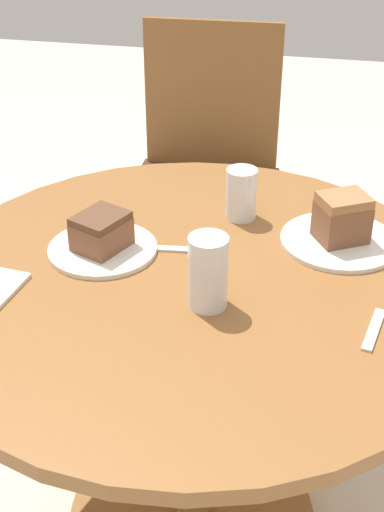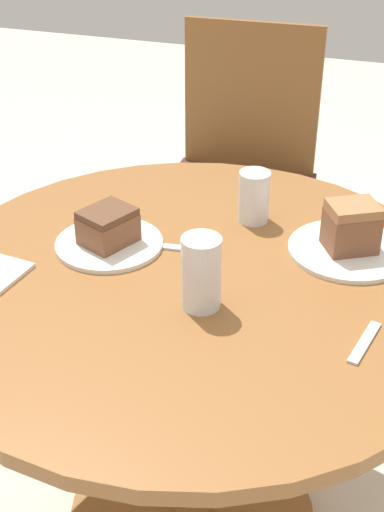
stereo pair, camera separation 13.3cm
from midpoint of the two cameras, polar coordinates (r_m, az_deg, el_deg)
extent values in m
cylinder|color=brown|center=(1.58, -2.48, -12.34)|extent=(0.09, 0.09, 0.65)
cylinder|color=brown|center=(1.36, -2.80, -2.06)|extent=(1.04, 1.04, 0.03)
cylinder|color=brown|center=(2.22, -7.23, -2.32)|extent=(0.04, 0.04, 0.42)
cylinder|color=brown|center=(2.15, 3.45, -3.41)|extent=(0.04, 0.04, 0.42)
cylinder|color=brown|center=(2.55, -4.70, 2.64)|extent=(0.04, 0.04, 0.42)
cylinder|color=brown|center=(2.49, 4.61, 1.83)|extent=(0.04, 0.04, 0.42)
cube|color=#47281E|center=(2.23, -1.03, 4.80)|extent=(0.47, 0.46, 0.03)
cube|color=brown|center=(2.33, -0.06, 12.64)|extent=(0.44, 0.04, 0.48)
cylinder|color=silver|center=(1.44, -9.80, 0.49)|extent=(0.22, 0.22, 0.01)
cylinder|color=silver|center=(1.47, 9.18, 1.12)|extent=(0.24, 0.24, 0.01)
cube|color=brown|center=(1.43, -9.92, 1.65)|extent=(0.12, 0.13, 0.06)
cube|color=brown|center=(1.41, -10.05, 2.91)|extent=(0.12, 0.12, 0.01)
cube|color=brown|center=(1.45, 9.32, 2.63)|extent=(0.12, 0.12, 0.08)
cube|color=#9E6B42|center=(1.43, 9.49, 4.35)|extent=(0.12, 0.11, 0.02)
cylinder|color=silver|center=(1.54, 1.45, 4.10)|extent=(0.06, 0.06, 0.06)
cylinder|color=white|center=(1.53, 1.46, 4.94)|extent=(0.07, 0.07, 0.11)
cylinder|color=silver|center=(1.25, -1.79, -2.37)|extent=(0.06, 0.06, 0.09)
cylinder|color=white|center=(1.23, -1.81, -1.39)|extent=(0.07, 0.07, 0.14)
cube|color=silver|center=(1.43, -4.49, 0.49)|extent=(0.16, 0.04, 0.00)
cube|color=silver|center=(1.23, 11.36, -5.91)|extent=(0.04, 0.12, 0.00)
camera|label=1|loc=(0.07, -92.86, -1.75)|focal=50.00mm
camera|label=2|loc=(0.07, 87.14, 1.75)|focal=50.00mm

